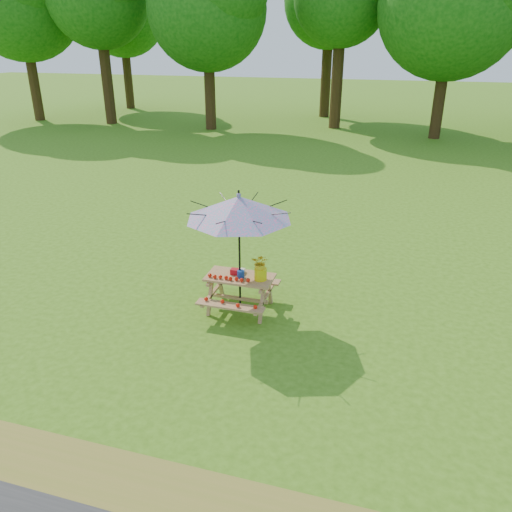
# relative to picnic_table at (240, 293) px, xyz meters

# --- Properties ---
(picnic_table) EXTENTS (1.20, 1.32, 0.67)m
(picnic_table) POSITION_rel_picnic_table_xyz_m (0.00, 0.00, 0.00)
(picnic_table) COLOR #9D6C47
(picnic_table) RESTS_ON ground
(patio_umbrella) EXTENTS (1.97, 1.97, 2.25)m
(patio_umbrella) POSITION_rel_picnic_table_xyz_m (0.00, 0.00, 1.62)
(patio_umbrella) COLOR black
(patio_umbrella) RESTS_ON ground
(produce_bins) EXTENTS (0.29, 0.32, 0.13)m
(produce_bins) POSITION_rel_picnic_table_xyz_m (-0.03, 0.04, 0.40)
(produce_bins) COLOR red
(produce_bins) RESTS_ON picnic_table
(tomatoes_row) EXTENTS (0.77, 0.13, 0.07)m
(tomatoes_row) POSITION_rel_picnic_table_xyz_m (-0.15, -0.18, 0.38)
(tomatoes_row) COLOR red
(tomatoes_row) RESTS_ON picnic_table
(flower_bucket) EXTENTS (0.29, 0.26, 0.49)m
(flower_bucket) POSITION_rel_picnic_table_xyz_m (0.39, -0.02, 0.60)
(flower_bucket) COLOR yellow
(flower_bucket) RESTS_ON picnic_table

